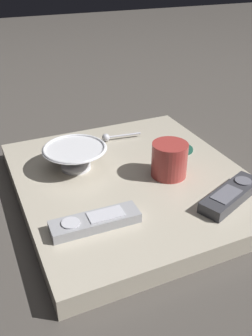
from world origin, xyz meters
TOP-DOWN VIEW (x-y plane):
  - ground_plane at (0.00, 0.00)m, footprint 6.00×6.00m
  - table at (0.00, 0.00)m, footprint 0.60×0.54m
  - cereal_bowl at (0.09, 0.12)m, footprint 0.16×0.16m
  - coffee_mug at (-0.04, -0.08)m, footprint 0.09×0.09m
  - teaspoon at (0.20, -0.02)m, footprint 0.03×0.12m
  - tv_remote_near at (-0.15, 0.15)m, footprint 0.06×0.18m
  - tv_remote_far at (-0.19, -0.16)m, footprint 0.12×0.19m
  - drink_coaster at (0.07, -0.18)m, footprint 0.08×0.08m

SIDE VIEW (x-z plane):
  - ground_plane at x=0.00m, z-range 0.00..0.00m
  - table at x=0.00m, z-range 0.00..0.05m
  - drink_coaster at x=0.07m, z-range 0.05..0.05m
  - tv_remote_near at x=-0.15m, z-range 0.04..0.07m
  - teaspoon at x=0.20m, z-range 0.05..0.07m
  - tv_remote_far at x=-0.19m, z-range 0.04..0.07m
  - cereal_bowl at x=0.09m, z-range 0.05..0.11m
  - coffee_mug at x=-0.04m, z-range 0.05..0.13m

